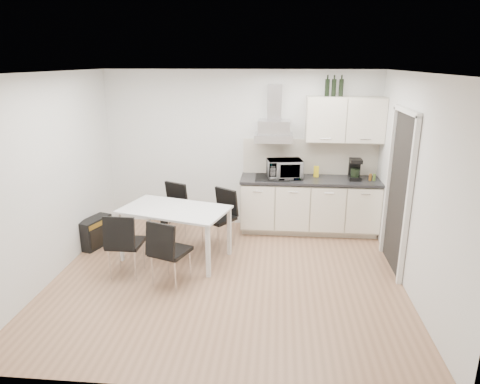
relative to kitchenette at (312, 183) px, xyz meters
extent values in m
plane|color=#A37858|center=(-1.19, -1.73, -0.83)|extent=(4.50, 4.50, 0.00)
cube|color=white|center=(-1.19, 0.27, 0.47)|extent=(4.50, 0.10, 2.60)
cube|color=white|center=(-1.19, -3.73, 0.47)|extent=(4.50, 0.10, 2.60)
cube|color=white|center=(-3.44, -1.73, 0.47)|extent=(0.10, 4.00, 2.60)
cube|color=white|center=(1.06, -1.73, 0.47)|extent=(0.10, 4.00, 2.60)
plane|color=white|center=(-1.19, -1.73, 1.77)|extent=(4.50, 4.50, 0.00)
cube|color=white|center=(1.02, -1.18, 0.22)|extent=(0.08, 1.04, 2.10)
cube|color=beige|center=(-0.04, 0.01, -0.78)|extent=(2.16, 0.52, 0.10)
cube|color=beige|center=(-0.04, -0.03, -0.35)|extent=(2.20, 0.60, 0.76)
cube|color=#272729|center=(-0.04, -0.04, 0.07)|extent=(2.22, 0.64, 0.04)
cube|color=beige|center=(-0.04, 0.25, 0.38)|extent=(2.20, 0.02, 0.58)
cube|color=beige|center=(0.46, 0.09, 1.02)|extent=(1.20, 0.35, 0.70)
cube|color=silver|center=(-0.64, 0.05, 0.82)|extent=(0.60, 0.46, 0.30)
cube|color=silver|center=(-0.64, 0.16, 1.27)|extent=(0.22, 0.20, 0.55)
imported|color=silver|center=(-0.46, -0.05, 0.27)|extent=(0.59, 0.39, 0.37)
cube|color=yellow|center=(0.06, 0.07, 0.18)|extent=(0.08, 0.04, 0.18)
cylinder|color=brown|center=(0.89, -0.08, 0.14)|extent=(0.04, 0.04, 0.11)
cylinder|color=#4C6626|center=(0.95, -0.08, 0.14)|extent=(0.04, 0.04, 0.11)
cylinder|color=black|center=(0.16, 0.09, 1.53)|extent=(0.07, 0.07, 0.32)
cylinder|color=black|center=(0.26, 0.09, 1.53)|extent=(0.07, 0.07, 0.32)
cylinder|color=black|center=(0.37, 0.09, 1.53)|extent=(0.07, 0.07, 0.32)
cube|color=white|center=(-1.99, -1.19, -0.10)|extent=(1.62, 1.19, 0.03)
cube|color=white|center=(-2.74, -1.36, -0.47)|extent=(0.06, 0.06, 0.72)
cube|color=white|center=(-1.43, -1.72, -0.47)|extent=(0.06, 0.06, 0.72)
cube|color=white|center=(-2.54, -0.66, -0.47)|extent=(0.06, 0.06, 0.72)
cube|color=white|center=(-1.24, -1.02, -0.47)|extent=(0.06, 0.06, 0.72)
cube|color=black|center=(-3.31, -0.91, -0.61)|extent=(0.38, 0.58, 0.45)
cube|color=gold|center=(-3.19, -0.91, -0.44)|extent=(0.16, 0.46, 0.07)
cube|color=black|center=(-2.50, 0.17, -0.69)|extent=(0.17, 0.15, 0.27)
camera|label=1|loc=(-0.56, -6.72, 1.90)|focal=32.00mm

